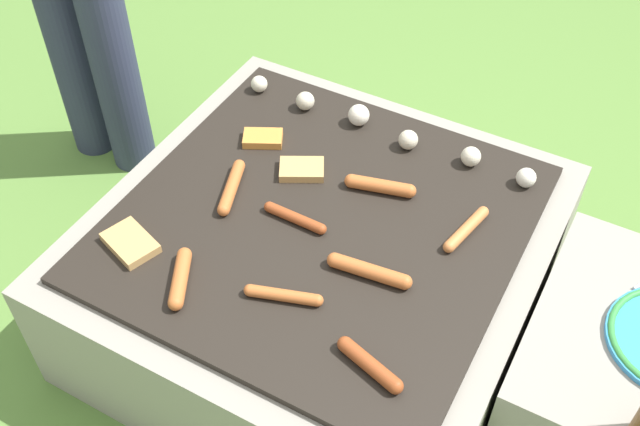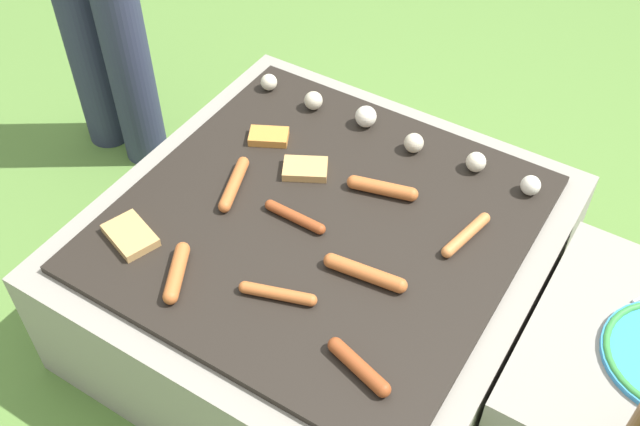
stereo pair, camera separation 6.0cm
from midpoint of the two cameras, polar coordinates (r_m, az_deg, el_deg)
name	(u,v)px [view 1 (the left image)]	position (r m, az deg, el deg)	size (l,w,h in m)	color
ground_plane	(320,315)	(1.93, -0.90, -7.82)	(14.00, 14.00, 0.00)	#567F38
grill	(320,271)	(1.79, -0.97, -4.48)	(0.97, 0.97, 0.36)	gray
sausage_front_center	(380,186)	(1.71, 3.60, 2.06)	(0.16, 0.07, 0.03)	#B7602D
sausage_mid_left	(232,187)	(1.72, -7.76, 1.95)	(0.08, 0.17, 0.03)	#B7602D
sausage_front_left	(369,271)	(1.54, 2.63, -4.46)	(0.18, 0.05, 0.03)	#B7602D
sausage_back_right	(180,278)	(1.56, -11.70, -4.92)	(0.09, 0.14, 0.03)	#B7602D
sausage_back_left	(466,229)	(1.64, 10.06, -1.23)	(0.05, 0.16, 0.03)	#C6753D
sausage_mid_right	(283,295)	(1.51, -3.96, -6.30)	(0.16, 0.07, 0.03)	#B7602D
sausage_front_right	(370,365)	(1.41, 2.56, -11.50)	(0.15, 0.07, 0.03)	#93421E
sausage_back_center	(295,218)	(1.64, -2.97, -0.39)	(0.16, 0.03, 0.02)	#93421E
bread_slice_right	(302,169)	(1.76, -2.39, 3.32)	(0.13, 0.11, 0.02)	tan
bread_slice_center	(130,243)	(1.65, -15.27, -2.23)	(0.14, 0.11, 0.02)	tan
bread_slice_left	(263,138)	(1.85, -5.32, 5.67)	(0.11, 0.10, 0.02)	#D18438
mushroom_row	(385,128)	(1.85, 4.03, 6.50)	(0.77, 0.07, 0.05)	beige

